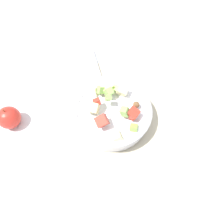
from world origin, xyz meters
name	(u,v)px	position (x,y,z in m)	size (l,w,h in m)	color
ground_plane	(113,122)	(0.00, 0.00, 0.00)	(2.40, 2.40, 0.00)	silver
placemat	(113,122)	(0.00, 0.00, 0.00)	(0.49, 0.36, 0.01)	#BCB299
salad_bowl	(112,113)	(-0.01, 0.01, 0.04)	(0.27, 0.27, 0.11)	white
serving_spoon	(98,73)	(-0.20, 0.11, 0.01)	(0.20, 0.13, 0.01)	#B7B7BC
whole_apple	(9,118)	(-0.24, -0.25, 0.04)	(0.08, 0.08, 0.09)	red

